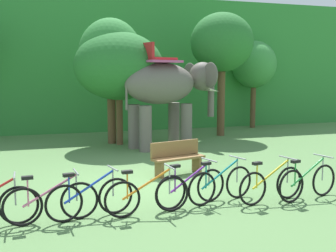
{
  "coord_description": "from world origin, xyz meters",
  "views": [
    {
      "loc": [
        -2.34,
        -9.61,
        2.68
      ],
      "look_at": [
        1.07,
        1.0,
        1.3
      ],
      "focal_mm": 44.79,
      "sensor_mm": 36.0,
      "label": 1
    }
  ],
  "objects": [
    {
      "name": "tree_far_right",
      "position": [
        8.17,
        9.09,
        3.14
      ],
      "size": [
        2.21,
        2.21,
        4.33
      ],
      "color": "brown",
      "rests_on": "ground"
    },
    {
      "name": "wooden_bench",
      "position": [
        1.29,
        0.85,
        0.48
      ],
      "size": [
        1.55,
        0.76,
        0.89
      ],
      "color": "brown",
      "rests_on": "ground"
    },
    {
      "name": "bike_purple",
      "position": [
        0.66,
        -1.83,
        0.39
      ],
      "size": [
        1.67,
        0.61,
        0.92
      ],
      "color": "black",
      "rests_on": "ground"
    },
    {
      "name": "bike_blue",
      "position": [
        -1.4,
        -1.95,
        0.39
      ],
      "size": [
        1.69,
        0.54,
        0.92
      ],
      "color": "black",
      "rests_on": "ground"
    },
    {
      "name": "tree_far_left",
      "position": [
        0.53,
        6.46,
        3.33
      ],
      "size": [
        2.46,
        2.46,
        4.8
      ],
      "color": "brown",
      "rests_on": "ground"
    },
    {
      "name": "bike_orange",
      "position": [
        -0.33,
        -2.1,
        0.39
      ],
      "size": [
        1.71,
        0.52,
        0.92
      ],
      "color": "black",
      "rests_on": "ground"
    },
    {
      "name": "tree_center_right",
      "position": [
        0.76,
        6.06,
        2.98
      ],
      "size": [
        3.34,
        3.34,
        4.27
      ],
      "color": "brown",
      "rests_on": "ground"
    },
    {
      "name": "elephant",
      "position": [
        2.39,
        5.08,
        2.2
      ],
      "size": [
        4.23,
        2.69,
        3.78
      ],
      "color": "#665E56",
      "rests_on": "ground"
    },
    {
      "name": "bike_pink",
      "position": [
        -2.1,
        -1.99,
        0.39
      ],
      "size": [
        1.71,
        0.52,
        0.92
      ],
      "color": "black",
      "rests_on": "ground"
    },
    {
      "name": "bike_green",
      "position": [
        3.21,
        -2.19,
        0.39
      ],
      "size": [
        1.68,
        0.56,
        0.92
      ],
      "color": "black",
      "rests_on": "ground"
    },
    {
      "name": "foliage_hedge",
      "position": [
        0.0,
        12.76,
        3.15
      ],
      "size": [
        36.0,
        6.0,
        6.3
      ],
      "primitive_type": "cube",
      "color": "#338438",
      "rests_on": "ground"
    },
    {
      "name": "bike_teal",
      "position": [
        1.35,
        -1.78,
        0.39
      ],
      "size": [
        1.66,
        0.62,
        0.92
      ],
      "color": "black",
      "rests_on": "ground"
    },
    {
      "name": "tree_center_left",
      "position": [
        5.46,
        7.07,
        4.0
      ],
      "size": [
        2.71,
        2.71,
        5.3
      ],
      "color": "brown",
      "rests_on": "ground"
    },
    {
      "name": "ground_plane",
      "position": [
        0.0,
        0.0,
        0.0
      ],
      "size": [
        80.0,
        80.0,
        0.0
      ],
      "primitive_type": "plane",
      "color": "#567F47"
    },
    {
      "name": "bike_yellow",
      "position": [
        2.35,
        -2.12,
        0.39
      ],
      "size": [
        1.69,
        0.53,
        0.92
      ],
      "color": "black",
      "rests_on": "ground"
    }
  ]
}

